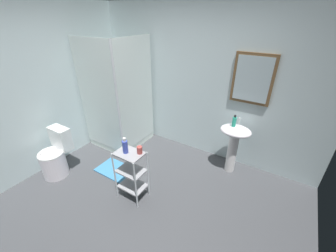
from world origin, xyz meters
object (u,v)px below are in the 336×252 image
object	(u,v)px
shampoo_bottle_blue	(125,146)
pedestal_sink	(234,140)
hand_soap_bottle	(234,121)
rinse_cup	(140,150)
bath_mat	(115,170)
toilet	(56,157)
storage_cart	(131,172)
shower_stall	(121,122)

from	to	relation	value
shampoo_bottle_blue	pedestal_sink	bearing A→B (deg)	51.20
hand_soap_bottle	rinse_cup	world-z (taller)	hand_soap_bottle
pedestal_sink	bath_mat	distance (m)	1.98
pedestal_sink	hand_soap_bottle	bearing A→B (deg)	179.75
pedestal_sink	toilet	size ratio (longest dim) A/B	1.07
rinse_cup	bath_mat	distance (m)	1.08
pedestal_sink	rinse_cup	xyz separation A→B (m)	(-0.87, -1.20, 0.21)
hand_soap_bottle	bath_mat	world-z (taller)	hand_soap_bottle
toilet	rinse_cup	bearing A→B (deg)	12.94
toilet	storage_cart	xyz separation A→B (m)	(1.34, 0.26, 0.12)
bath_mat	rinse_cup	bearing A→B (deg)	-14.16
rinse_cup	storage_cart	bearing A→B (deg)	-148.86
pedestal_sink	rinse_cup	world-z (taller)	rinse_cup
pedestal_sink	shampoo_bottle_blue	distance (m)	1.67
shower_stall	pedestal_sink	world-z (taller)	shower_stall
hand_soap_bottle	rinse_cup	xyz separation A→B (m)	(-0.83, -1.20, -0.10)
pedestal_sink	storage_cart	size ratio (longest dim) A/B	1.09
shower_stall	toilet	size ratio (longest dim) A/B	2.63
pedestal_sink	rinse_cup	bearing A→B (deg)	-125.91
storage_cart	shampoo_bottle_blue	distance (m)	0.40
shower_stall	hand_soap_bottle	world-z (taller)	shower_stall
pedestal_sink	bath_mat	world-z (taller)	pedestal_sink
shampoo_bottle_blue	shower_stall	bearing A→B (deg)	136.96
toilet	hand_soap_bottle	xyz separation A→B (m)	(2.28, 1.54, 0.58)
pedestal_sink	bath_mat	xyz separation A→B (m)	(-1.60, -1.02, -0.57)
storage_cart	hand_soap_bottle	xyz separation A→B (m)	(0.94, 1.27, 0.45)
rinse_cup	shower_stall	bearing A→B (deg)	143.60
bath_mat	pedestal_sink	bearing A→B (deg)	32.46
toilet	rinse_cup	distance (m)	1.56
toilet	shampoo_bottle_blue	xyz separation A→B (m)	(1.29, 0.25, 0.52)
storage_cart	rinse_cup	size ratio (longest dim) A/B	7.69
rinse_cup	shampoo_bottle_blue	bearing A→B (deg)	-153.13
toilet	pedestal_sink	bearing A→B (deg)	33.48
shampoo_bottle_blue	hand_soap_bottle	bearing A→B (deg)	52.46
toilet	hand_soap_bottle	size ratio (longest dim) A/B	4.11
shower_stall	shampoo_bottle_blue	xyz separation A→B (m)	(1.03, -0.96, 0.37)
pedestal_sink	storage_cart	bearing A→B (deg)	-127.80
shower_stall	storage_cart	distance (m)	1.43
storage_cart	hand_soap_bottle	size ratio (longest dim) A/B	4.01
toilet	shampoo_bottle_blue	distance (m)	1.41
shower_stall	rinse_cup	xyz separation A→B (m)	(1.19, -0.88, 0.32)
shower_stall	hand_soap_bottle	distance (m)	2.08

